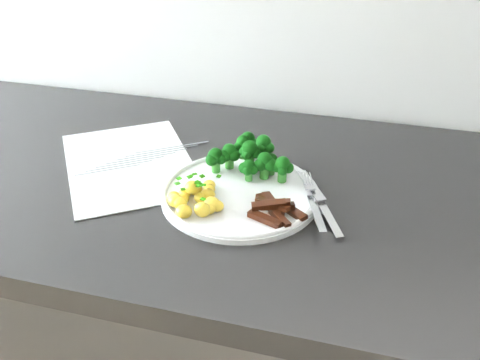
{
  "coord_description": "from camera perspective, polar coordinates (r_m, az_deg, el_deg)",
  "views": [
    {
      "loc": [
        0.25,
        0.98,
        1.34
      ],
      "look_at": [
        0.07,
        1.64,
        0.93
      ],
      "focal_mm": 38.6,
      "sensor_mm": 36.0,
      "label": 1
    }
  ],
  "objects": [
    {
      "name": "potatoes",
      "position": [
        0.77,
        -4.99,
        -1.92
      ],
      "size": [
        0.09,
        0.1,
        0.04
      ],
      "color": "gold",
      "rests_on": "plate"
    },
    {
      "name": "plate",
      "position": [
        0.8,
        -0.0,
        -1.4
      ],
      "size": [
        0.25,
        0.25,
        0.01
      ],
      "color": "white",
      "rests_on": "counter"
    },
    {
      "name": "knife",
      "position": [
        0.77,
        9.24,
        -3.25
      ],
      "size": [
        0.09,
        0.17,
        0.02
      ],
      "color": "silver",
      "rests_on": "plate"
    },
    {
      "name": "broccoli",
      "position": [
        0.84,
        1.18,
        2.8
      ],
      "size": [
        0.15,
        0.11,
        0.06
      ],
      "color": "#25641E",
      "rests_on": "plate"
    },
    {
      "name": "fork",
      "position": [
        0.77,
        8.18,
        -2.63
      ],
      "size": [
        0.06,
        0.16,
        0.01
      ],
      "color": "silver",
      "rests_on": "plate"
    },
    {
      "name": "beef_strips",
      "position": [
        0.75,
        3.78,
        -3.16
      ],
      "size": [
        0.09,
        0.08,
        0.02
      ],
      "color": "black",
      "rests_on": "plate"
    },
    {
      "name": "recipe_paper",
      "position": [
        0.92,
        -12.1,
        1.87
      ],
      "size": [
        0.34,
        0.36,
        0.0
      ],
      "color": "white",
      "rests_on": "counter"
    }
  ]
}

